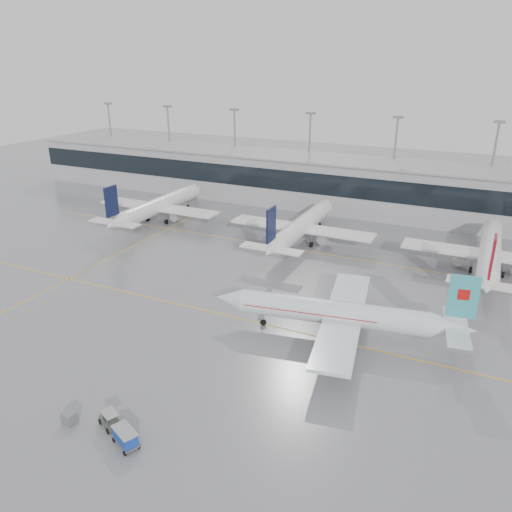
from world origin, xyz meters
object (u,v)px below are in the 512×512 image
at_px(baggage_tug, 110,421).
at_px(gse_unit, 70,418).
at_px(air_canada_jet, 342,314).
at_px(baggage_cart, 125,436).

xyz_separation_m(baggage_tug, gse_unit, (-4.06, -1.44, 0.03)).
relative_size(air_canada_jet, baggage_tug, 9.53).
height_order(air_canada_jet, baggage_tug, air_canada_jet).
bearing_deg(gse_unit, air_canada_jet, 62.29).
relative_size(air_canada_jet, baggage_cart, 10.47).
distance_m(air_canada_jet, baggage_tug, 32.22).
distance_m(air_canada_jet, baggage_cart, 31.98).
bearing_deg(baggage_cart, air_canada_jet, 90.05).
bearing_deg(air_canada_jet, baggage_cart, 56.41).
xyz_separation_m(baggage_tug, baggage_cart, (3.28, -1.49, 0.44)).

